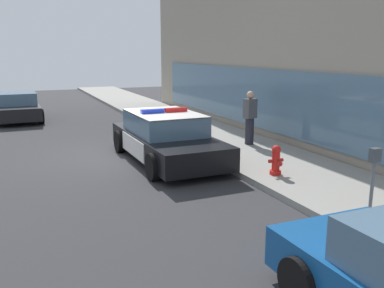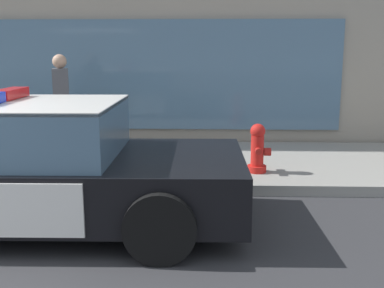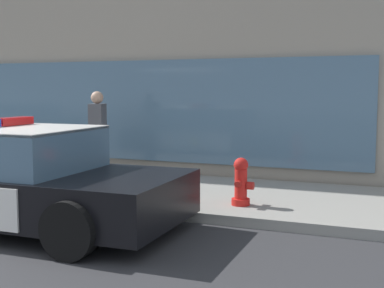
# 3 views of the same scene
# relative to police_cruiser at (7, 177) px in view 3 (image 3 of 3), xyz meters

# --- Properties ---
(sidewalk) EXTENTS (48.00, 3.05, 0.15)m
(sidewalk) POSITION_rel_police_cruiser_xyz_m (-1.26, 2.60, -0.61)
(sidewalk) COLOR gray
(sidewalk) RESTS_ON ground
(police_cruiser) EXTENTS (4.96, 2.22, 1.49)m
(police_cruiser) POSITION_rel_police_cruiser_xyz_m (0.00, 0.00, 0.00)
(police_cruiser) COLOR black
(police_cruiser) RESTS_ON ground
(fire_hydrant) EXTENTS (0.34, 0.39, 0.73)m
(fire_hydrant) POSITION_rel_police_cruiser_xyz_m (2.87, 1.80, -0.18)
(fire_hydrant) COLOR red
(fire_hydrant) RESTS_ON sidewalk
(pedestrian_on_sidewalk) EXTENTS (0.36, 0.46, 1.71)m
(pedestrian_on_sidewalk) POSITION_rel_police_cruiser_xyz_m (-0.39, 2.98, 0.33)
(pedestrian_on_sidewalk) COLOR #23232D
(pedestrian_on_sidewalk) RESTS_ON sidewalk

